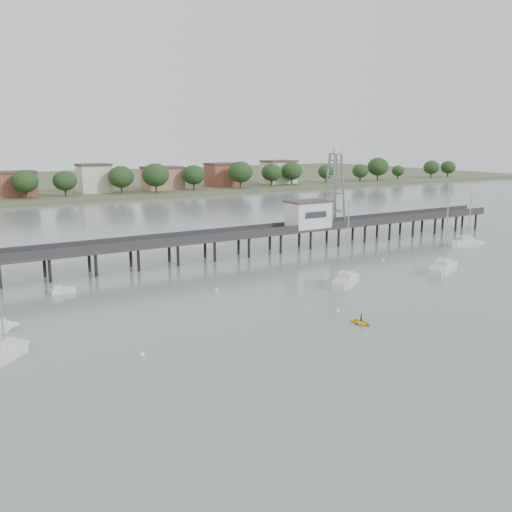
{
  "coord_description": "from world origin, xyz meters",
  "views": [
    {
      "loc": [
        -41.23,
        -29.01,
        21.41
      ],
      "look_at": [
        2.11,
        42.0,
        4.0
      ],
      "focal_mm": 40.0,
      "sensor_mm": 36.0,
      "label": 1
    }
  ],
  "objects_px": {
    "lattice_tower": "(335,190)",
    "sailboat_a": "(9,350)",
    "sailboat_c": "(348,279)",
    "sailboat_e": "(471,243)",
    "sailboat_d": "(446,266)",
    "pier": "(192,240)",
    "yellow_dinghy": "(361,324)",
    "white_tender": "(62,290)"
  },
  "relations": [
    {
      "from": "lattice_tower",
      "to": "yellow_dinghy",
      "type": "bearing_deg",
      "value": -125.32
    },
    {
      "from": "pier",
      "to": "yellow_dinghy",
      "type": "bearing_deg",
      "value": -86.84
    },
    {
      "from": "lattice_tower",
      "to": "sailboat_d",
      "type": "height_order",
      "value": "lattice_tower"
    },
    {
      "from": "lattice_tower",
      "to": "sailboat_a",
      "type": "height_order",
      "value": "lattice_tower"
    },
    {
      "from": "pier",
      "to": "lattice_tower",
      "type": "height_order",
      "value": "lattice_tower"
    },
    {
      "from": "sailboat_a",
      "to": "white_tender",
      "type": "relative_size",
      "value": 3.5
    },
    {
      "from": "sailboat_c",
      "to": "white_tender",
      "type": "distance_m",
      "value": 41.21
    },
    {
      "from": "pier",
      "to": "sailboat_a",
      "type": "xyz_separation_m",
      "value": [
        -34.34,
        -30.67,
        -3.14
      ]
    },
    {
      "from": "sailboat_a",
      "to": "sailboat_c",
      "type": "bearing_deg",
      "value": -38.09
    },
    {
      "from": "sailboat_c",
      "to": "sailboat_d",
      "type": "bearing_deg",
      "value": -37.61
    },
    {
      "from": "sailboat_e",
      "to": "white_tender",
      "type": "distance_m",
      "value": 78.08
    },
    {
      "from": "lattice_tower",
      "to": "sailboat_d",
      "type": "relative_size",
      "value": 1.03
    },
    {
      "from": "lattice_tower",
      "to": "sailboat_e",
      "type": "relative_size",
      "value": 1.32
    },
    {
      "from": "lattice_tower",
      "to": "sailboat_e",
      "type": "bearing_deg",
      "value": -36.21
    },
    {
      "from": "sailboat_a",
      "to": "sailboat_e",
      "type": "bearing_deg",
      "value": -34.26
    },
    {
      "from": "sailboat_d",
      "to": "white_tender",
      "type": "bearing_deg",
      "value": 138.29
    },
    {
      "from": "lattice_tower",
      "to": "yellow_dinghy",
      "type": "distance_m",
      "value": 51.75
    },
    {
      "from": "sailboat_c",
      "to": "sailboat_e",
      "type": "xyz_separation_m",
      "value": [
        40.13,
        9.91,
        0.01
      ]
    },
    {
      "from": "sailboat_d",
      "to": "lattice_tower",
      "type": "bearing_deg",
      "value": 68.72
    },
    {
      "from": "sailboat_c",
      "to": "white_tender",
      "type": "height_order",
      "value": "sailboat_c"
    },
    {
      "from": "lattice_tower",
      "to": "sailboat_a",
      "type": "relative_size",
      "value": 1.36
    },
    {
      "from": "yellow_dinghy",
      "to": "lattice_tower",
      "type": "bearing_deg",
      "value": 47.59
    },
    {
      "from": "sailboat_d",
      "to": "yellow_dinghy",
      "type": "relative_size",
      "value": 5.73
    },
    {
      "from": "sailboat_e",
      "to": "yellow_dinghy",
      "type": "relative_size",
      "value": 4.47
    },
    {
      "from": "sailboat_e",
      "to": "sailboat_a",
      "type": "relative_size",
      "value": 1.03
    },
    {
      "from": "sailboat_e",
      "to": "white_tender",
      "type": "height_order",
      "value": "sailboat_e"
    },
    {
      "from": "lattice_tower",
      "to": "sailboat_d",
      "type": "bearing_deg",
      "value": -87.37
    },
    {
      "from": "pier",
      "to": "sailboat_c",
      "type": "relative_size",
      "value": 11.24
    },
    {
      "from": "sailboat_d",
      "to": "sailboat_c",
      "type": "xyz_separation_m",
      "value": [
        -19.44,
        1.58,
        0.01
      ]
    },
    {
      "from": "sailboat_e",
      "to": "yellow_dinghy",
      "type": "height_order",
      "value": "sailboat_e"
    },
    {
      "from": "sailboat_e",
      "to": "white_tender",
      "type": "relative_size",
      "value": 3.61
    },
    {
      "from": "white_tender",
      "to": "sailboat_c",
      "type": "bearing_deg",
      "value": -24.84
    },
    {
      "from": "sailboat_d",
      "to": "sailboat_a",
      "type": "bearing_deg",
      "value": 158.74
    },
    {
      "from": "sailboat_c",
      "to": "yellow_dinghy",
      "type": "distance_m",
      "value": 18.84
    },
    {
      "from": "sailboat_c",
      "to": "sailboat_e",
      "type": "relative_size",
      "value": 1.14
    },
    {
      "from": "sailboat_e",
      "to": "yellow_dinghy",
      "type": "xyz_separation_m",
      "value": [
        -51.18,
        -25.16,
        -0.65
      ]
    },
    {
      "from": "pier",
      "to": "lattice_tower",
      "type": "bearing_deg",
      "value": 0.0
    },
    {
      "from": "pier",
      "to": "sailboat_c",
      "type": "bearing_deg",
      "value": -62.85
    },
    {
      "from": "sailboat_e",
      "to": "sailboat_a",
      "type": "height_order",
      "value": "sailboat_e"
    },
    {
      "from": "yellow_dinghy",
      "to": "pier",
      "type": "bearing_deg",
      "value": 86.07
    },
    {
      "from": "pier",
      "to": "sailboat_e",
      "type": "xyz_separation_m",
      "value": [
        53.46,
        -16.07,
        -3.14
      ]
    },
    {
      "from": "sailboat_a",
      "to": "yellow_dinghy",
      "type": "bearing_deg",
      "value": -59.8
    }
  ]
}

